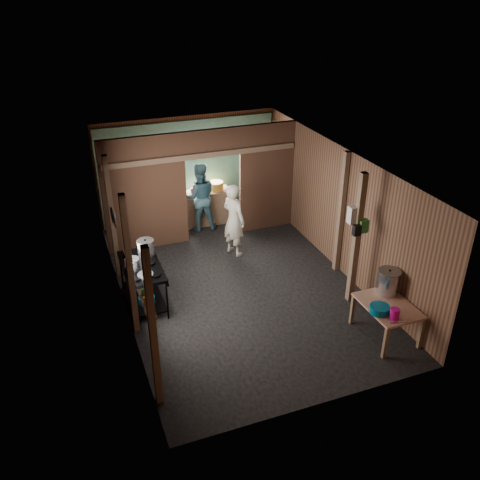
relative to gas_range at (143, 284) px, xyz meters
name	(u,v)px	position (x,y,z in m)	size (l,w,h in m)	color
floor	(237,283)	(1.88, 0.02, -0.42)	(4.50, 7.00, 0.00)	#262323
ceiling	(236,162)	(1.88, 0.02, 2.18)	(4.50, 7.00, 0.00)	#3F3F3F
wall_back	(188,168)	(1.88, 3.52, 0.88)	(4.50, 0.00, 2.60)	brown
wall_front	(326,333)	(1.88, -3.48, 0.88)	(4.50, 0.00, 2.60)	brown
wall_left	(118,246)	(-0.37, 0.02, 0.88)	(0.00, 7.00, 2.60)	brown
wall_right	(339,209)	(4.13, 0.02, 0.88)	(0.00, 7.00, 2.60)	brown
partition_left	(145,194)	(0.55, 2.22, 0.88)	(1.85, 0.10, 2.60)	#4C2D1B
partition_right	(266,178)	(3.46, 2.22, 0.88)	(1.35, 0.10, 2.60)	#4C2D1B
partition_header	(212,142)	(2.13, 2.22, 1.88)	(1.30, 0.10, 0.60)	#4C2D1B
turquoise_panel	(188,171)	(1.88, 3.46, 0.83)	(4.40, 0.06, 2.50)	#61AFA5
back_counter	(207,207)	(2.18, 2.97, 0.01)	(1.20, 0.50, 0.85)	#876850
wall_clock	(197,145)	(2.13, 3.42, 1.48)	(0.20, 0.20, 0.03)	silver
post_left_a	(153,330)	(-0.30, -2.58, 0.88)	(0.10, 0.12, 2.60)	#876850
post_left_b	(130,267)	(-0.30, -0.78, 0.88)	(0.10, 0.12, 2.60)	#876850
post_left_c	(112,218)	(-0.30, 1.22, 0.88)	(0.10, 0.12, 2.60)	#876850
post_right	(341,214)	(4.06, -0.18, 0.88)	(0.10, 0.12, 2.60)	#876850
post_free	(356,240)	(3.73, -1.28, 0.88)	(0.12, 0.12, 2.60)	#876850
cross_beam	(202,155)	(1.88, 2.17, 1.63)	(4.40, 0.12, 0.12)	#876850
pan_lid_big	(115,219)	(-0.33, 0.42, 1.23)	(0.34, 0.34, 0.03)	slate
pan_lid_small	(112,215)	(-0.33, 0.82, 1.13)	(0.30, 0.30, 0.03)	black
wall_shelf	(147,304)	(-0.27, -2.08, 0.98)	(0.14, 0.80, 0.03)	#876850
jar_white	(150,310)	(-0.27, -2.33, 1.05)	(0.07, 0.07, 0.10)	silver
jar_yellow	(146,300)	(-0.27, -2.08, 1.05)	(0.08, 0.08, 0.10)	#B87C2A
jar_green	(143,292)	(-0.27, -1.86, 1.05)	(0.06, 0.06, 0.10)	#267F2D
bag_white	(354,215)	(3.68, -1.20, 1.36)	(0.22, 0.15, 0.32)	silver
bag_green	(363,226)	(3.80, -1.34, 1.18)	(0.16, 0.12, 0.24)	#267F2D
bag_black	(357,230)	(3.66, -1.36, 1.13)	(0.14, 0.10, 0.20)	black
gas_range	(143,284)	(0.00, 0.00, 0.00)	(0.73, 1.41, 0.83)	black
prep_table	(386,320)	(3.71, -2.44, -0.10)	(0.78, 1.07, 0.64)	tan
stove_pot_large	(146,248)	(0.17, 0.35, 0.56)	(0.33, 0.33, 0.33)	silver
stove_pot_med	(132,264)	(-0.17, -0.08, 0.51)	(0.27, 0.27, 0.23)	silver
stove_saucepan	(128,254)	(-0.17, 0.42, 0.46)	(0.15, 0.15, 0.09)	silver
frying_pan	(145,275)	(0.00, -0.40, 0.44)	(0.28, 0.50, 0.07)	slate
blue_tub_front	(147,300)	(0.00, -0.24, -0.19)	(0.30, 0.30, 0.13)	#055877
blue_tub_back	(141,286)	(0.00, 0.26, -0.20)	(0.28, 0.28, 0.11)	#055877
stock_pot	(388,282)	(3.90, -2.12, 0.43)	(0.39, 0.39, 0.46)	silver
wash_basin	(379,309)	(3.44, -2.57, 0.28)	(0.33, 0.33, 0.12)	#055877
pink_bucket	(395,314)	(3.57, -2.80, 0.31)	(0.15, 0.15, 0.18)	#C5097E
knife	(399,322)	(3.58, -2.91, 0.22)	(0.30, 0.04, 0.01)	silver
yellow_tub	(216,186)	(2.43, 2.97, 0.54)	(0.37, 0.37, 0.21)	#B87C2A
red_cup	(193,191)	(1.84, 2.97, 0.49)	(0.11, 0.11, 0.12)	#B5082E
cook	(234,220)	(2.27, 1.24, 0.40)	(0.60, 0.39, 1.64)	beige
worker_back	(199,197)	(1.93, 2.69, 0.43)	(0.82, 0.64, 1.68)	#406F7E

